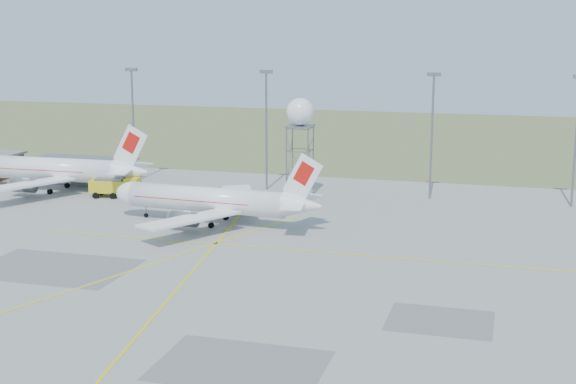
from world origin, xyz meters
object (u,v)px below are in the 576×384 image
(airliner_far, at_px, (50,170))
(radar_tower, at_px, (300,142))
(airliner_main, at_px, (210,200))
(fire_truck, at_px, (117,188))

(airliner_far, xyz_separation_m, radar_tower, (42.37, 6.98, 5.51))
(airliner_main, relative_size, radar_tower, 1.97)
(airliner_main, relative_size, airliner_far, 0.92)
(radar_tower, xyz_separation_m, fire_truck, (-28.93, -8.84, -7.58))
(radar_tower, distance_m, fire_truck, 31.19)
(airliner_main, xyz_separation_m, fire_truck, (-21.44, 12.52, -1.76))
(airliner_far, bearing_deg, radar_tower, -171.31)
(radar_tower, bearing_deg, airliner_far, -170.64)
(radar_tower, bearing_deg, fire_truck, -163.02)
(airliner_far, height_order, fire_truck, airliner_far)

